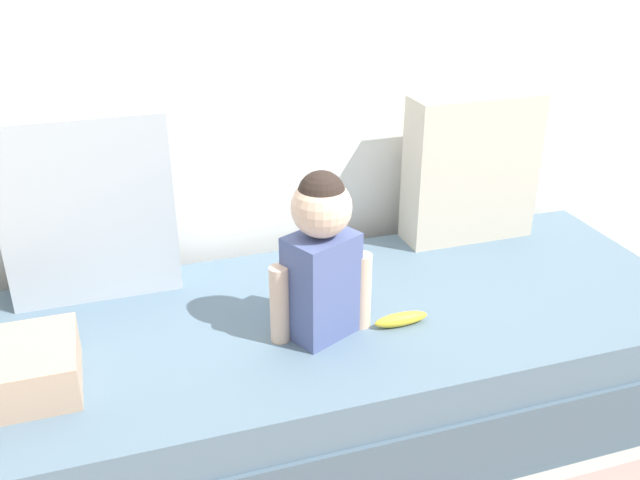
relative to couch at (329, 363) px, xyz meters
The scene contains 7 objects.
ground_plane 0.19m from the couch, ahead, with size 12.00×12.00×0.00m, color #B2ADA3.
back_wall 1.11m from the couch, 90.00° to the left, with size 5.62×0.10×2.26m, color white.
couch is the anchor object (origin of this frame).
throw_pillow_left 0.90m from the couch, 151.39° to the left, with size 0.51×0.16×0.59m, color #B2BCC6.
throw_pillow_right 0.89m from the couch, 28.61° to the left, with size 0.48×0.16×0.54m, color beige.
toddler 0.47m from the couch, 119.72° to the right, with size 0.30×0.21×0.50m.
banana 0.31m from the couch, 37.61° to the right, with size 0.17×0.04×0.04m, color yellow.
Camera 1 is at (-0.60, -1.75, 1.52)m, focal length 39.23 mm.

